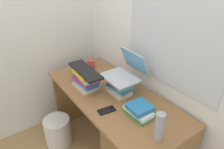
# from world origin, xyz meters

# --- Properties ---
(wall_back) EXTENTS (6.00, 0.06, 2.60)m
(wall_back) POSITION_xyz_m (0.00, 0.36, 1.30)
(wall_back) COLOR white
(wall_back) RESTS_ON ground
(wall_left) EXTENTS (0.05, 6.00, 2.60)m
(wall_left) POSITION_xyz_m (-0.88, 0.00, 1.30)
(wall_left) COLOR silver
(wall_left) RESTS_ON ground
(desk) EXTENTS (1.41, 0.63, 0.72)m
(desk) POSITION_xyz_m (0.36, -0.02, 0.39)
(desk) COLOR olive
(desk) RESTS_ON ground
(book_stack_tall) EXTENTS (0.24, 0.18, 0.14)m
(book_stack_tall) POSITION_xyz_m (0.01, 0.06, 0.79)
(book_stack_tall) COLOR beige
(book_stack_tall) RESTS_ON desk
(book_stack_keyboard_riser) EXTENTS (0.25, 0.18, 0.15)m
(book_stack_keyboard_riser) POSITION_xyz_m (-0.24, -0.12, 0.80)
(book_stack_keyboard_riser) COLOR beige
(book_stack_keyboard_riser) RESTS_ON desk
(book_stack_side) EXTENTS (0.23, 0.18, 0.09)m
(book_stack_side) POSITION_xyz_m (0.33, 0.01, 0.76)
(book_stack_side) COLOR #338C4C
(book_stack_side) RESTS_ON desk
(laptop) EXTENTS (0.31, 0.32, 0.22)m
(laptop) POSITION_xyz_m (0.01, 0.13, 0.92)
(laptop) COLOR #B7BABF
(laptop) RESTS_ON book_stack_tall
(keyboard) EXTENTS (0.42, 0.15, 0.02)m
(keyboard) POSITION_xyz_m (-0.25, -0.12, 0.89)
(keyboard) COLOR black
(keyboard) RESTS_ON book_stack_keyboard_riser
(computer_mouse) EXTENTS (0.06, 0.10, 0.04)m
(computer_mouse) POSITION_xyz_m (0.23, 0.01, 0.74)
(computer_mouse) COLOR #A5A8AD
(computer_mouse) RESTS_ON desk
(mug) EXTENTS (0.12, 0.09, 0.09)m
(mug) POSITION_xyz_m (-0.55, 0.11, 0.77)
(mug) COLOR #B23F33
(mug) RESTS_ON desk
(water_bottle) EXTENTS (0.06, 0.06, 0.21)m
(water_bottle) POSITION_xyz_m (0.59, -0.06, 0.83)
(water_bottle) COLOR #999EA5
(water_bottle) RESTS_ON desk
(cell_phone) EXTENTS (0.08, 0.14, 0.01)m
(cell_phone) POSITION_xyz_m (0.16, -0.17, 0.73)
(cell_phone) COLOR black
(cell_phone) RESTS_ON desk
(wastebasket) EXTENTS (0.27, 0.27, 0.31)m
(wastebasket) POSITION_xyz_m (-0.45, -0.39, 0.15)
(wastebasket) COLOR silver
(wastebasket) RESTS_ON ground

